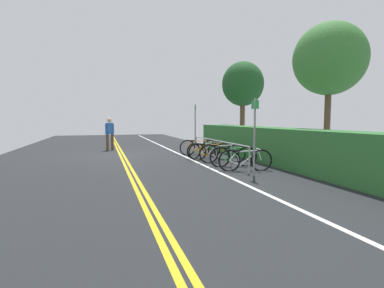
# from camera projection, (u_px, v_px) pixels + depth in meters

# --- Properties ---
(ground_plane) EXTENTS (35.73, 10.82, 0.05)m
(ground_plane) POSITION_uv_depth(u_px,v_px,m) (122.00, 155.00, 13.91)
(ground_plane) COLOR #232628
(centre_line_yellow_inner) EXTENTS (32.16, 0.10, 0.00)m
(centre_line_yellow_inner) POSITION_uv_depth(u_px,v_px,m) (120.00, 154.00, 13.88)
(centre_line_yellow_inner) COLOR gold
(centre_line_yellow_inner) RESTS_ON ground_plane
(centre_line_yellow_outer) EXTENTS (32.16, 0.10, 0.00)m
(centre_line_yellow_outer) POSITION_uv_depth(u_px,v_px,m) (123.00, 154.00, 13.93)
(centre_line_yellow_outer) COLOR gold
(centre_line_yellow_outer) RESTS_ON ground_plane
(bike_lane_stripe_white) EXTENTS (32.16, 0.12, 0.00)m
(bike_lane_stripe_white) POSITION_uv_depth(u_px,v_px,m) (176.00, 153.00, 14.66)
(bike_lane_stripe_white) COLOR white
(bike_lane_stripe_white) RESTS_ON ground_plane
(bike_rack) EXTENTS (5.45, 0.05, 0.84)m
(bike_rack) POSITION_uv_depth(u_px,v_px,m) (217.00, 146.00, 11.58)
(bike_rack) COLOR #9EA0A5
(bike_rack) RESTS_ON ground_plane
(bicycle_0) EXTENTS (0.46, 1.80, 0.76)m
(bicycle_0) POSITION_uv_depth(u_px,v_px,m) (198.00, 147.00, 13.75)
(bicycle_0) COLOR black
(bicycle_0) RESTS_ON ground_plane
(bicycle_1) EXTENTS (0.61, 1.70, 0.70)m
(bicycle_1) POSITION_uv_depth(u_px,v_px,m) (204.00, 150.00, 12.76)
(bicycle_1) COLOR black
(bicycle_1) RESTS_ON ground_plane
(bicycle_2) EXTENTS (0.59, 1.72, 0.74)m
(bicycle_2) POSITION_uv_depth(u_px,v_px,m) (210.00, 152.00, 11.92)
(bicycle_2) COLOR black
(bicycle_2) RESTS_ON ground_plane
(bicycle_3) EXTENTS (0.46, 1.82, 0.76)m
(bicycle_3) POSITION_uv_depth(u_px,v_px,m) (223.00, 153.00, 11.28)
(bicycle_3) COLOR black
(bicycle_3) RESTS_ON ground_plane
(bicycle_4) EXTENTS (0.46, 1.70, 0.75)m
(bicycle_4) POSITION_uv_depth(u_px,v_px,m) (233.00, 157.00, 10.33)
(bicycle_4) COLOR black
(bicycle_4) RESTS_ON ground_plane
(bicycle_5) EXTENTS (0.51, 1.74, 0.74)m
(bicycle_5) POSITION_uv_depth(u_px,v_px,m) (245.00, 160.00, 9.48)
(bicycle_5) COLOR black
(bicycle_5) RESTS_ON ground_plane
(pedestrian) EXTENTS (0.32, 0.45, 1.73)m
(pedestrian) POSITION_uv_depth(u_px,v_px,m) (110.00, 132.00, 15.64)
(pedestrian) COLOR #4C3826
(pedestrian) RESTS_ON ground_plane
(sign_post_near) EXTENTS (0.36, 0.10, 2.38)m
(sign_post_near) POSITION_uv_depth(u_px,v_px,m) (195.00, 124.00, 14.79)
(sign_post_near) COLOR gray
(sign_post_near) RESTS_ON ground_plane
(sign_post_far) EXTENTS (0.36, 0.06, 2.25)m
(sign_post_far) POSITION_uv_depth(u_px,v_px,m) (255.00, 130.00, 8.53)
(sign_post_far) COLOR gray
(sign_post_far) RESTS_ON ground_plane
(hedge_backdrop) EXTENTS (14.40, 1.19, 1.33)m
(hedge_backdrop) POSITION_uv_depth(u_px,v_px,m) (283.00, 147.00, 10.71)
(hedge_backdrop) COLOR #2D6B30
(hedge_backdrop) RESTS_ON ground_plane
(tree_near_left) EXTENTS (2.46, 2.46, 5.04)m
(tree_near_left) POSITION_uv_depth(u_px,v_px,m) (243.00, 84.00, 17.58)
(tree_near_left) COLOR brown
(tree_near_left) RESTS_ON ground_plane
(tree_mid) EXTENTS (2.68, 2.68, 5.28)m
(tree_mid) POSITION_uv_depth(u_px,v_px,m) (330.00, 59.00, 11.19)
(tree_mid) COLOR brown
(tree_mid) RESTS_ON ground_plane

